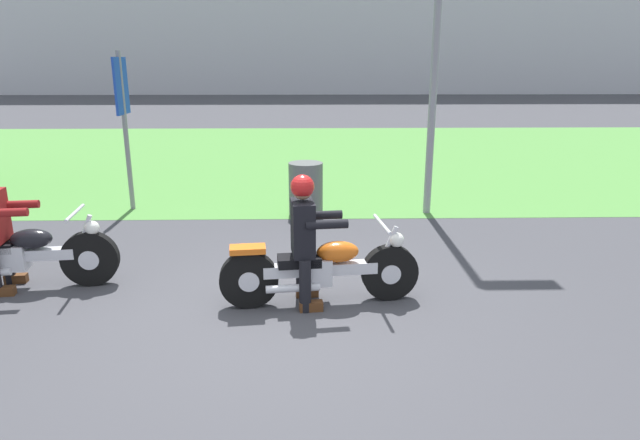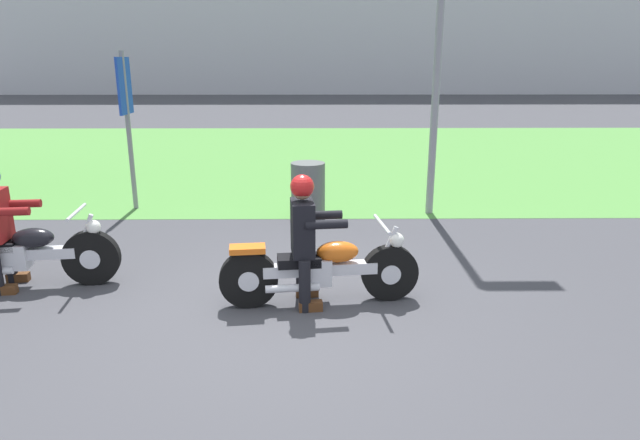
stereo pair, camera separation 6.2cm
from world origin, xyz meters
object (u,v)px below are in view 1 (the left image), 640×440
object	(u,v)px
motorcycle_lead	(321,269)
trash_can	(306,189)
rider_lead	(305,231)
sign_banner	(123,107)
motorcycle_follow	(17,256)

from	to	relation	value
motorcycle_lead	trash_can	distance (m)	3.43
rider_lead	sign_banner	bearing A→B (deg)	121.00
motorcycle_lead	rider_lead	distance (m)	0.46
motorcycle_follow	rider_lead	bearing A→B (deg)	-14.83
sign_banner	rider_lead	bearing A→B (deg)	-52.54
motorcycle_lead	rider_lead	xyz separation A→B (m)	(-0.17, -0.02, 0.43)
motorcycle_follow	sign_banner	world-z (taller)	sign_banner
motorcycle_follow	trash_can	xyz separation A→B (m)	(3.17, 2.98, 0.04)
motorcycle_lead	trash_can	bearing A→B (deg)	86.36
rider_lead	trash_can	distance (m)	3.46
motorcycle_follow	trash_can	bearing A→B (deg)	36.69
motorcycle_follow	motorcycle_lead	bearing A→B (deg)	-14.14
motorcycle_lead	motorcycle_follow	bearing A→B (deg)	165.86
motorcycle_follow	trash_can	world-z (taller)	motorcycle_follow
motorcycle_lead	trash_can	xyz separation A→B (m)	(-0.17, 3.43, 0.06)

